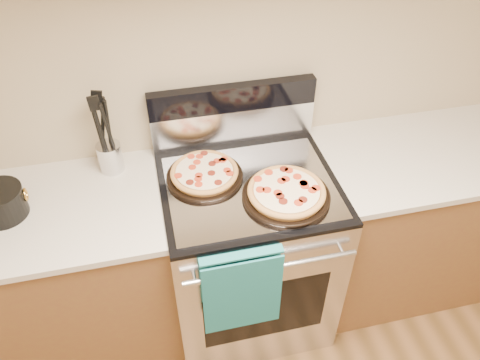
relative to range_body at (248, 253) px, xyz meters
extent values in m
plane|color=tan|center=(0.00, 0.35, 0.90)|extent=(4.00, 0.00, 4.00)
cube|color=#B7B7BC|center=(0.00, 0.00, 0.00)|extent=(0.76, 0.68, 0.90)
cube|color=black|center=(0.00, -0.34, 0.00)|extent=(0.56, 0.01, 0.40)
cube|color=black|center=(0.00, 0.00, 0.46)|extent=(0.76, 0.68, 0.02)
cube|color=silver|center=(0.00, 0.31, 0.56)|extent=(0.76, 0.06, 0.18)
cube|color=black|center=(0.00, 0.31, 0.71)|extent=(0.76, 0.06, 0.12)
cylinder|color=silver|center=(0.00, -0.38, 0.35)|extent=(0.70, 0.03, 0.03)
cube|color=gray|center=(0.00, -0.03, 0.47)|extent=(0.70, 0.55, 0.01)
cube|color=brown|center=(-0.88, 0.03, -0.01)|extent=(1.00, 0.62, 0.88)
cube|color=beige|center=(-0.88, 0.03, 0.45)|extent=(1.02, 0.64, 0.03)
cube|color=brown|center=(0.88, 0.03, -0.01)|extent=(1.00, 0.62, 0.88)
cube|color=beige|center=(0.88, 0.03, 0.45)|extent=(1.02, 0.64, 0.03)
cylinder|color=silver|center=(-0.57, 0.24, 0.53)|extent=(0.13, 0.13, 0.13)
cylinder|color=black|center=(-1.00, 0.05, 0.52)|extent=(0.21, 0.21, 0.11)
camera|label=1|loc=(-0.38, -1.46, 1.81)|focal=35.00mm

